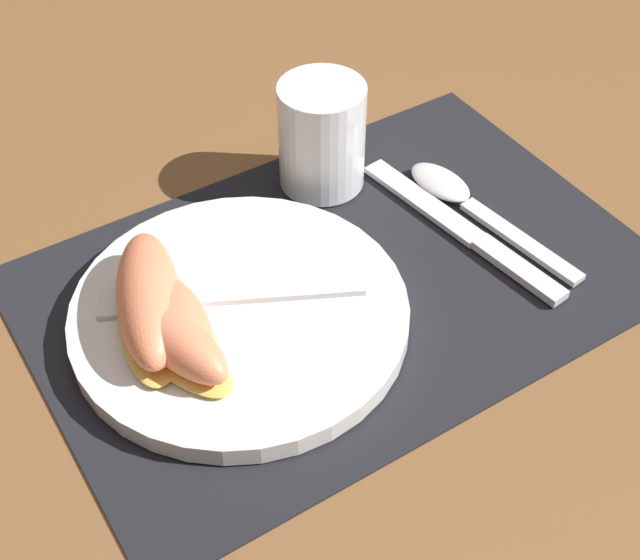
% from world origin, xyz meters
% --- Properties ---
extents(ground_plane, '(3.00, 3.00, 0.00)m').
position_xyz_m(ground_plane, '(0.00, 0.00, 0.00)').
color(ground_plane, brown).
extents(placemat, '(0.46, 0.31, 0.00)m').
position_xyz_m(placemat, '(0.00, 0.00, 0.00)').
color(placemat, black).
rests_on(placemat, ground_plane).
extents(plate, '(0.24, 0.24, 0.02)m').
position_xyz_m(plate, '(-0.09, 0.00, 0.01)').
color(plate, white).
rests_on(plate, placemat).
extents(juice_glass, '(0.07, 0.07, 0.09)m').
position_xyz_m(juice_glass, '(0.05, 0.11, 0.04)').
color(juice_glass, silver).
rests_on(juice_glass, placemat).
extents(knife, '(0.04, 0.21, 0.01)m').
position_xyz_m(knife, '(0.11, -0.01, 0.01)').
color(knife, silver).
rests_on(knife, placemat).
extents(spoon, '(0.05, 0.18, 0.01)m').
position_xyz_m(spoon, '(0.13, 0.02, 0.01)').
color(spoon, silver).
rests_on(spoon, placemat).
extents(fork, '(0.18, 0.10, 0.00)m').
position_xyz_m(fork, '(-0.10, 0.02, 0.02)').
color(fork, silver).
rests_on(fork, plate).
extents(citrus_wedge_0, '(0.09, 0.14, 0.04)m').
position_xyz_m(citrus_wedge_0, '(-0.14, 0.02, 0.04)').
color(citrus_wedge_0, '#F7C656').
rests_on(citrus_wedge_0, plate).
extents(citrus_wedge_1, '(0.06, 0.10, 0.03)m').
position_xyz_m(citrus_wedge_1, '(-0.14, 0.00, 0.03)').
color(citrus_wedge_1, '#F7C656').
rests_on(citrus_wedge_1, plate).
extents(citrus_wedge_2, '(0.06, 0.11, 0.04)m').
position_xyz_m(citrus_wedge_2, '(-0.14, -0.02, 0.04)').
color(citrus_wedge_2, '#F7C656').
rests_on(citrus_wedge_2, plate).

